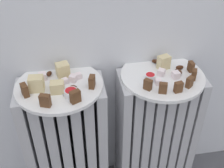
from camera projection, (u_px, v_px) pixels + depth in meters
radiator_left at (68, 146)px, 1.12m from camera, size 0.31×0.17×0.58m
radiator_right at (155, 135)px, 1.17m from camera, size 0.31×0.17×0.58m
plate_left at (59, 86)px, 0.94m from camera, size 0.30×0.30×0.01m
plate_right at (162, 76)px, 0.99m from camera, size 0.30×0.30×0.01m
dark_cake_slice_left_0 at (25, 90)px, 0.88m from camera, size 0.03×0.04×0.04m
dark_cake_slice_left_1 at (45, 101)px, 0.84m from camera, size 0.04×0.03×0.04m
dark_cake_slice_left_2 at (75, 97)px, 0.85m from camera, size 0.04×0.03×0.04m
dark_cake_slice_left_3 at (92, 82)px, 0.91m from camera, size 0.03×0.04×0.04m
marble_cake_slice_left_0 at (63, 70)px, 0.97m from camera, size 0.05×0.05×0.05m
marble_cake_slice_left_1 at (57, 87)px, 0.89m from camera, size 0.05×0.04×0.04m
marble_cake_slice_left_2 at (36, 84)px, 0.90m from camera, size 0.05×0.04×0.05m
turkish_delight_left_0 at (73, 78)px, 0.95m from camera, size 0.03×0.03×0.02m
turkish_delight_left_1 at (65, 81)px, 0.94m from camera, size 0.02×0.02×0.02m
turkish_delight_left_2 at (43, 76)px, 0.95m from camera, size 0.03×0.03×0.03m
turkish_delight_left_3 at (79, 76)px, 0.96m from camera, size 0.02×0.02×0.02m
medjool_date_left_0 at (33, 78)px, 0.96m from camera, size 0.02×0.03×0.01m
medjool_date_left_1 at (49, 74)px, 0.98m from camera, size 0.02×0.03×0.02m
medjool_date_left_2 at (74, 88)px, 0.91m from camera, size 0.03×0.02×0.02m
jam_bowl_left at (71, 93)px, 0.88m from camera, size 0.04×0.04×0.02m
dark_cake_slice_right_0 at (148, 85)px, 0.91m from camera, size 0.03×0.03×0.04m
dark_cake_slice_right_1 at (163, 88)px, 0.89m from camera, size 0.03×0.02×0.04m
dark_cake_slice_right_2 at (178, 87)px, 0.89m from camera, size 0.03×0.02×0.04m
dark_cake_slice_right_3 at (190, 82)px, 0.92m from camera, size 0.03×0.03×0.04m
dark_cake_slice_right_4 at (194, 75)px, 0.95m from camera, size 0.02×0.03×0.04m
dark_cake_slice_right_5 at (191, 67)px, 0.99m from camera, size 0.02×0.03×0.04m
marble_cake_slice_right_0 at (164, 62)px, 1.00m from camera, size 0.05×0.04×0.05m
turkish_delight_right_0 at (158, 82)px, 0.93m from camera, size 0.02×0.02×0.02m
turkish_delight_right_1 at (176, 75)px, 0.96m from camera, size 0.03×0.03×0.02m
turkish_delight_right_2 at (161, 72)px, 0.98m from camera, size 0.03×0.03×0.02m
medjool_date_right_0 at (180, 67)px, 1.01m from camera, size 0.03×0.02×0.01m
medjool_date_right_1 at (156, 61)px, 1.04m from camera, size 0.03×0.03×0.02m
medjool_date_right_2 at (178, 72)px, 0.99m from camera, size 0.03×0.04×0.02m
jam_bowl_right at (150, 77)px, 0.95m from camera, size 0.04×0.04×0.02m
fork at (57, 87)px, 0.92m from camera, size 0.05×0.09×0.00m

